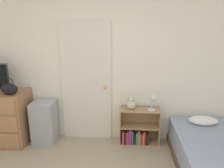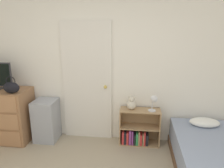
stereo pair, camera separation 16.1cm
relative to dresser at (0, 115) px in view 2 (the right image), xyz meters
The scene contains 9 objects.
wall_back 1.95m from the dresser, 10.32° to the left, with size 10.00×0.06×2.55m.
door_closed 1.62m from the dresser, 10.04° to the left, with size 0.84×0.09×2.02m.
dresser is the anchor object (origin of this frame).
handbag 0.69m from the dresser, 22.69° to the right, with size 0.27×0.13×0.28m.
storage_bin 0.81m from the dresser, ahead, with size 0.38×0.39×0.72m.
bookshelf 2.38m from the dresser, ahead, with size 0.66×0.27×0.61m.
teddy_bear 2.28m from the dresser, ahead, with size 0.15×0.15×0.23m.
desk_lamp 2.64m from the dresser, ahead, with size 0.14×0.14×0.27m.
bed 3.46m from the dresser, 10.84° to the right, with size 0.99×1.86×0.56m.
Camera 2 is at (0.61, -1.35, 1.96)m, focal length 35.00 mm.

